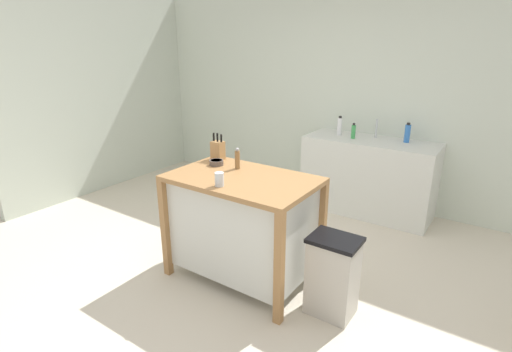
# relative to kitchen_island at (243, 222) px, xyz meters

# --- Properties ---
(ground_plane) EXTENTS (6.94, 6.94, 0.00)m
(ground_plane) POSITION_rel_kitchen_island_xyz_m (0.02, -0.06, -0.51)
(ground_plane) COLOR beige
(ground_plane) RESTS_ON ground
(wall_back) EXTENTS (5.94, 0.10, 2.60)m
(wall_back) POSITION_rel_kitchen_island_xyz_m (0.02, 2.31, 0.79)
(wall_back) COLOR silver
(wall_back) RESTS_ON ground
(wall_left) EXTENTS (0.10, 2.97, 2.60)m
(wall_left) POSITION_rel_kitchen_island_xyz_m (-2.94, 0.82, 0.79)
(wall_left) COLOR beige
(wall_left) RESTS_ON ground
(kitchen_island) EXTENTS (1.20, 0.75, 0.92)m
(kitchen_island) POSITION_rel_kitchen_island_xyz_m (0.00, 0.00, 0.00)
(kitchen_island) COLOR #9E7042
(kitchen_island) RESTS_ON ground
(knife_block) EXTENTS (0.11, 0.09, 0.25)m
(knife_block) POSITION_rel_kitchen_island_xyz_m (-0.48, 0.28, 0.50)
(knife_block) COLOR #AD7F4C
(knife_block) RESTS_ON kitchen_island
(bowl_stoneware_deep) EXTENTS (0.12, 0.12, 0.05)m
(bowl_stoneware_deep) POSITION_rel_kitchen_island_xyz_m (-0.38, 0.13, 0.43)
(bowl_stoneware_deep) COLOR #564C47
(bowl_stoneware_deep) RESTS_ON kitchen_island
(drinking_cup) EXTENTS (0.07, 0.07, 0.11)m
(drinking_cup) POSITION_rel_kitchen_island_xyz_m (-0.02, -0.27, 0.46)
(drinking_cup) COLOR silver
(drinking_cup) RESTS_ON kitchen_island
(pepper_grinder) EXTENTS (0.04, 0.04, 0.19)m
(pepper_grinder) POSITION_rel_kitchen_island_xyz_m (-0.16, 0.15, 0.50)
(pepper_grinder) COLOR olive
(pepper_grinder) RESTS_ON kitchen_island
(trash_bin) EXTENTS (0.36, 0.28, 0.63)m
(trash_bin) POSITION_rel_kitchen_island_xyz_m (0.84, -0.02, -0.20)
(trash_bin) COLOR #B7B2A8
(trash_bin) RESTS_ON ground
(sink_counter) EXTENTS (1.49, 0.60, 0.89)m
(sink_counter) POSITION_rel_kitchen_island_xyz_m (0.41, 1.95, -0.07)
(sink_counter) COLOR silver
(sink_counter) RESTS_ON ground
(sink_faucet) EXTENTS (0.02, 0.02, 0.22)m
(sink_faucet) POSITION_rel_kitchen_island_xyz_m (0.41, 2.10, 0.48)
(sink_faucet) COLOR #B7BCC1
(sink_faucet) RESTS_ON sink_counter
(bottle_spray_cleaner) EXTENTS (0.06, 0.06, 0.23)m
(bottle_spray_cleaner) POSITION_rel_kitchen_island_xyz_m (0.00, 1.99, 0.48)
(bottle_spray_cleaner) COLOR white
(bottle_spray_cleaner) RESTS_ON sink_counter
(bottle_dish_soap) EXTENTS (0.05, 0.05, 0.18)m
(bottle_dish_soap) POSITION_rel_kitchen_island_xyz_m (0.21, 1.90, 0.46)
(bottle_dish_soap) COLOR green
(bottle_dish_soap) RESTS_ON sink_counter
(bottle_hand_soap) EXTENTS (0.06, 0.06, 0.22)m
(bottle_hand_soap) POSITION_rel_kitchen_island_xyz_m (0.77, 2.06, 0.48)
(bottle_hand_soap) COLOR blue
(bottle_hand_soap) RESTS_ON sink_counter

